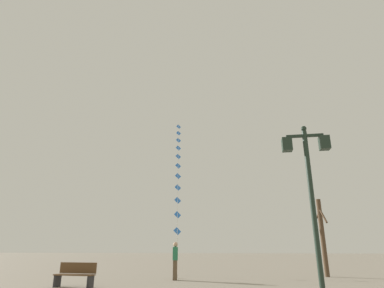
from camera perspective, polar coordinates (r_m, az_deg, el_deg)
name	(u,v)px	position (r m, az deg, el deg)	size (l,w,h in m)	color
ground_plane	(233,273)	(20.89, 7.31, -22.00)	(160.00, 160.00, 0.00)	gray
twin_lantern_lamp_post	(309,176)	(9.69, 20.32, -5.34)	(1.34, 0.28, 4.92)	#1E2D23
kite_train	(178,171)	(24.18, -2.53, -4.95)	(2.63, 11.63, 12.94)	brown
kite_flyer	(175,260)	(16.15, -3.04, -20.05)	(0.31, 0.63, 1.71)	brown
bare_tree	(322,235)	(19.28, 22.38, -14.84)	(0.50, 1.70, 4.04)	#4C3826
park_bench	(75,275)	(14.03, -20.23, -21.17)	(1.63, 0.58, 0.89)	brown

